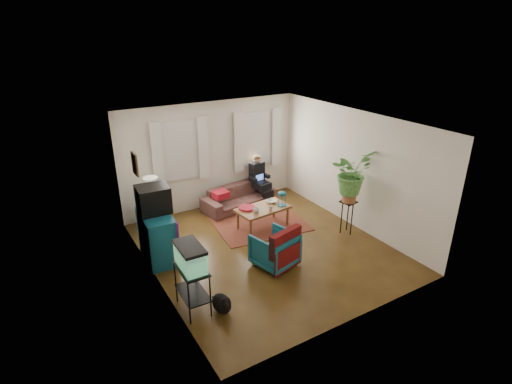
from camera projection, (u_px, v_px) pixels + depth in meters
floor at (266, 248)px, 8.16m from camera, size 4.50×5.00×0.01m
ceiling at (267, 122)px, 7.15m from camera, size 4.50×5.00×0.01m
wall_back at (212, 156)px, 9.64m from camera, size 4.50×0.01×2.60m
wall_front at (360, 247)px, 5.68m from camera, size 4.50×0.01×2.60m
wall_left at (152, 216)px, 6.60m from camera, size 0.01×5.00×2.60m
wall_right at (354, 169)px, 8.72m from camera, size 0.01×5.00×2.60m
window_left at (180, 151)px, 9.15m from camera, size 1.08×0.04×1.38m
window_right at (256, 139)px, 10.12m from camera, size 1.08×0.04×1.38m
curtains_left at (181, 152)px, 9.09m from camera, size 1.36×0.06×1.50m
curtains_right at (258, 139)px, 10.05m from camera, size 1.36×0.06×1.50m
picture_frame at (135, 164)px, 7.04m from camera, size 0.04×0.32×0.40m
area_rug at (260, 223)px, 9.17m from camera, size 2.18×1.83×0.01m
sofa at (238, 194)px, 9.87m from camera, size 1.92×0.99×0.72m
seated_person at (259, 180)px, 10.18m from camera, size 0.54×0.63×1.10m
side_table at (154, 214)px, 8.93m from camera, size 0.53×0.53×0.62m
table_lamp at (151, 190)px, 8.70m from camera, size 0.40×0.40×0.57m
dresser at (157, 236)px, 7.65m from camera, size 0.58×1.08×0.95m
crt_tv at (153, 199)px, 7.46m from camera, size 0.61×0.56×0.51m
aquarium_stand at (193, 289)px, 6.27m from camera, size 0.40×0.70×0.77m
aquarium at (190, 257)px, 6.04m from camera, size 0.36×0.64×0.41m
black_cat at (222, 302)px, 6.29m from camera, size 0.29×0.43×0.36m
armchair at (274, 248)px, 7.46m from camera, size 0.86×0.83×0.74m
serape_throw at (286, 246)px, 7.22m from camera, size 0.76×0.35×0.61m
coffee_table at (263, 217)px, 8.91m from camera, size 1.23×0.75×0.49m
cup_a at (256, 210)px, 8.57m from camera, size 0.14×0.14×0.10m
cup_b at (270, 208)px, 8.68m from camera, size 0.12×0.12×0.10m
bowl at (271, 201)px, 9.06m from camera, size 0.25×0.25×0.06m
snack_tray at (247, 208)px, 8.75m from camera, size 0.40×0.40×0.04m
birdcage at (282, 198)px, 8.85m from camera, size 0.21×0.21×0.34m
plant_stand at (347, 217)px, 8.64m from camera, size 0.36×0.36×0.74m
potted_plant at (351, 179)px, 8.29m from camera, size 0.96×0.87×0.94m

